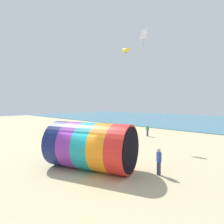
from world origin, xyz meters
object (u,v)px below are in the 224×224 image
at_px(kite_handler, 159,161).
at_px(kite_yellow_parafoil, 126,50).
at_px(beach_flag, 72,126).
at_px(kite_white_diamond, 144,34).
at_px(giant_inflatable_tube, 91,146).
at_px(bystander_near_water, 147,130).

xyz_separation_m(kite_handler, kite_yellow_parafoil, (-8.87, 7.38, 9.63)).
bearing_deg(kite_handler, beach_flag, 176.93).
xyz_separation_m(kite_handler, beach_flag, (-9.90, 0.53, 1.25)).
distance_m(kite_handler, kite_yellow_parafoil, 15.03).
xyz_separation_m(kite_handler, kite_white_diamond, (-2.92, 2.46, 8.81)).
distance_m(kite_white_diamond, kite_yellow_parafoil, 7.77).
xyz_separation_m(giant_inflatable_tube, kite_handler, (3.75, 2.16, -0.71)).
relative_size(giant_inflatable_tube, beach_flag, 2.67).
distance_m(giant_inflatable_tube, beach_flag, 6.73).
relative_size(kite_handler, kite_yellow_parafoil, 1.30).
bearing_deg(kite_handler, kite_white_diamond, 139.92).
xyz_separation_m(kite_white_diamond, beach_flag, (-6.98, -1.92, -7.56)).
bearing_deg(giant_inflatable_tube, kite_handler, 29.94).
bearing_deg(kite_handler, giant_inflatable_tube, -150.06).
bearing_deg(kite_yellow_parafoil, giant_inflatable_tube, -61.73).
relative_size(bystander_near_water, beach_flag, 0.66).
bearing_deg(giant_inflatable_tube, bystander_near_water, 109.20).
bearing_deg(beach_flag, kite_handler, -3.07).
height_order(kite_handler, bystander_near_water, kite_handler).
bearing_deg(kite_white_diamond, giant_inflatable_tube, -100.21).
relative_size(kite_handler, bystander_near_water, 1.04).
height_order(giant_inflatable_tube, beach_flag, giant_inflatable_tube).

